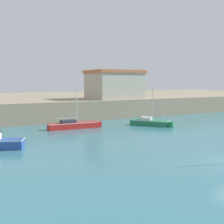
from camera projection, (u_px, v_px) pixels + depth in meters
The scene contains 4 objects.
quay_seawall at pixel (38, 103), 60.81m from camera, with size 120.00×40.00×2.84m, color gray.
sailboat_red_0 at pixel (74, 125), 37.36m from camera, with size 6.74×1.58×4.73m.
sailboat_green_4 at pixel (150, 122), 40.01m from camera, with size 4.03×5.29×5.11m.
harbor_shed_near_wharf at pixel (114, 84), 50.83m from camera, with size 8.31×6.72×4.62m.
Camera 1 is at (-18.04, -13.93, 5.62)m, focal length 50.00 mm.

